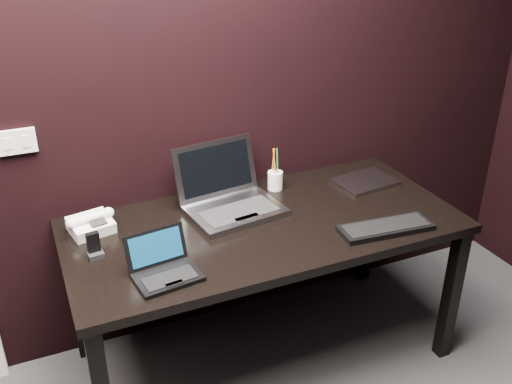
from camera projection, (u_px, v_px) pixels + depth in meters
name	position (u px, v px, depth m)	size (l,w,h in m)	color
wall_back	(163.00, 80.00, 2.44)	(4.00, 4.00, 0.00)	black
wall_switch	(17.00, 142.00, 2.29)	(0.15, 0.02, 0.10)	silver
desk	(264.00, 237.00, 2.51)	(1.70, 0.80, 0.74)	black
netbook	(164.00, 268.00, 2.10)	(0.26, 0.24, 0.15)	black
silver_laptop	(230.00, 199.00, 2.55)	(0.45, 0.41, 0.28)	gray
ext_keyboard	(386.00, 228.00, 2.41)	(0.41, 0.17, 0.03)	black
closed_laptop	(365.00, 181.00, 2.81)	(0.31, 0.24, 0.02)	gray
desk_phone	(91.00, 224.00, 2.38)	(0.21, 0.18, 0.10)	silver
mobile_phone	(94.00, 248.00, 2.21)	(0.06, 0.06, 0.10)	black
pen_cup	(275.00, 180.00, 2.74)	(0.10, 0.10, 0.21)	white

